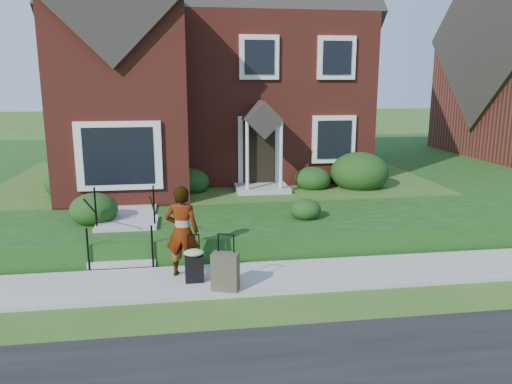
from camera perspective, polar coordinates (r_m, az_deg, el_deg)
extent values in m
plane|color=#2D5119|center=(10.16, -1.26, -10.08)|extent=(120.00, 120.00, 0.00)
cube|color=#9E9B93|center=(10.14, -1.26, -9.87)|extent=(60.00, 1.60, 0.08)
cube|color=#183D10|center=(21.16, 5.80, 2.70)|extent=(44.00, 20.00, 0.60)
cube|color=#9E9B93|center=(14.73, -13.45, -0.63)|extent=(1.20, 6.00, 0.06)
cube|color=maroon|center=(19.34, -5.10, 10.73)|extent=(10.00, 8.00, 5.40)
cube|color=maroon|center=(14.60, -15.12, 9.76)|extent=(3.60, 2.40, 5.40)
cube|color=silver|center=(13.58, -15.34, 4.05)|extent=(2.20, 0.30, 1.80)
cube|color=black|center=(15.59, 0.35, 4.25)|extent=(1.00, 0.12, 2.10)
cube|color=black|center=(16.08, 8.88, 5.97)|extent=(1.40, 0.10, 1.50)
cube|color=#9E9B93|center=(11.04, -15.04, -7.75)|extent=(1.40, 0.30, 0.15)
cube|color=#9E9B93|center=(11.28, -14.91, -6.51)|extent=(1.40, 0.30, 0.15)
cube|color=#9E9B93|center=(11.51, -14.80, -5.32)|extent=(1.40, 0.30, 0.15)
cube|color=#9E9B93|center=(11.75, -14.68, -4.18)|extent=(1.40, 0.30, 0.15)
cube|color=#9E9B93|center=(12.28, -14.42, -3.44)|extent=(1.40, 0.80, 0.15)
cylinder|color=black|center=(10.88, -18.65, -6.21)|extent=(0.04, 0.04, 0.90)
cylinder|color=black|center=(11.85, -17.87, -1.61)|extent=(0.04, 0.04, 0.90)
cylinder|color=black|center=(10.72, -11.77, -6.08)|extent=(0.04, 0.04, 0.90)
cylinder|color=black|center=(11.71, -11.59, -1.42)|extent=(0.04, 0.04, 0.90)
ellipsoid|color=#133710|center=(15.37, -20.21, 1.47)|extent=(1.58, 1.58, 1.11)
ellipsoid|color=#133710|center=(15.23, -7.56, 1.48)|extent=(1.16, 1.16, 0.82)
ellipsoid|color=#133710|center=(15.66, 6.49, 1.76)|extent=(1.12, 1.12, 0.78)
ellipsoid|color=#133710|center=(16.01, 11.76, 2.70)|extent=(1.82, 1.82, 1.27)
ellipsoid|color=#133710|center=(12.49, -18.06, -1.54)|extent=(1.13, 1.13, 0.79)
ellipsoid|color=#133710|center=(12.34, 5.69, -1.75)|extent=(0.77, 0.77, 0.54)
imported|color=#999999|center=(10.02, -8.45, -4.45)|extent=(0.75, 0.57, 1.84)
cube|color=black|center=(9.86, -7.06, -8.69)|extent=(0.36, 0.21, 0.54)
cylinder|color=black|center=(9.64, -7.17, -4.97)|extent=(0.22, 0.03, 0.03)
cylinder|color=black|center=(9.70, -7.78, -6.12)|extent=(0.02, 0.02, 0.40)
cylinder|color=black|center=(9.71, -6.50, -6.08)|extent=(0.02, 0.02, 0.40)
cylinder|color=black|center=(9.95, -7.76, -10.00)|extent=(0.04, 0.06, 0.06)
cylinder|color=black|center=(9.96, -6.29, -9.95)|extent=(0.04, 0.06, 0.06)
ellipsoid|color=#8EB969|center=(9.75, -7.12, -6.88)|extent=(0.40, 0.33, 0.13)
cube|color=#4A4431|center=(9.42, -3.53, -9.07)|extent=(0.56, 0.43, 0.72)
cylinder|color=black|center=(9.19, -3.59, -4.98)|extent=(0.29, 0.13, 0.03)
cylinder|color=black|center=(9.23, -4.50, -6.04)|extent=(0.02, 0.02, 0.35)
cylinder|color=black|center=(9.25, -2.65, -5.97)|extent=(0.02, 0.02, 0.35)
cylinder|color=black|center=(9.54, -4.56, -10.95)|extent=(0.06, 0.07, 0.06)
cylinder|color=black|center=(9.56, -2.45, -10.85)|extent=(0.06, 0.07, 0.06)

